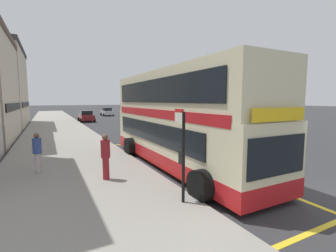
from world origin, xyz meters
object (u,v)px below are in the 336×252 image
parked_car_silver_kerbside (107,112)px  pedestrian_waiting_near_sign (37,151)px  bus_stop_sign (182,148)px  parked_car_maroon_distant (86,116)px  pedestrian_further_back (106,155)px  double_decker_bus (178,122)px  parked_car_silver_far (133,117)px

parked_car_silver_kerbside → pedestrian_waiting_near_sign: pedestrian_waiting_near_sign is taller
bus_stop_sign → pedestrian_waiting_near_sign: 6.43m
parked_car_maroon_distant → pedestrian_further_back: 27.28m
parked_car_silver_kerbside → pedestrian_waiting_near_sign: 38.55m
double_decker_bus → pedestrian_further_back: 3.83m
parked_car_maroon_distant → parked_car_silver_far: 7.42m
parked_car_silver_far → pedestrian_waiting_near_sign: pedestrian_waiting_near_sign is taller
pedestrian_waiting_near_sign → pedestrian_further_back: (2.29, -2.15, 0.05)m
double_decker_bus → pedestrian_further_back: double_decker_bus is taller
parked_car_silver_far → pedestrian_further_back: (-8.66, -22.07, 0.27)m
double_decker_bus → parked_car_silver_far: size_ratio=2.57×
parked_car_silver_far → parked_car_maroon_distant: bearing=-45.1°
pedestrian_further_back → parked_car_silver_far: bearing=68.6°
bus_stop_sign → parked_car_silver_kerbside: 42.65m
parked_car_maroon_distant → bus_stop_sign: bearing=86.0°
double_decker_bus → parked_car_silver_far: double_decker_bus is taller
parked_car_silver_kerbside → parked_car_maroon_distant: bearing=65.5°
parked_car_silver_far → double_decker_bus: bearing=74.0°
parked_car_silver_kerbside → pedestrian_waiting_near_sign: bearing=74.2°
parked_car_silver_far → pedestrian_waiting_near_sign: 22.74m
pedestrian_further_back → double_decker_bus: bearing=13.5°
double_decker_bus → bus_stop_sign: size_ratio=4.00×
parked_car_silver_far → pedestrian_further_back: size_ratio=2.46×
double_decker_bus → parked_car_silver_far: 21.84m
pedestrian_waiting_near_sign → parked_car_silver_kerbside: bearing=73.1°
parked_car_maroon_distant → pedestrian_waiting_near_sign: size_ratio=2.57×
double_decker_bus → pedestrian_waiting_near_sign: size_ratio=6.61×
double_decker_bus → parked_car_silver_kerbside: (5.31, 38.17, -1.26)m
double_decker_bus → parked_car_maroon_distant: double_decker_bus is taller
parked_car_silver_kerbside → parked_car_silver_far: (-0.25, -16.96, 0.00)m
parked_car_silver_kerbside → bus_stop_sign: bearing=81.1°
double_decker_bus → parked_car_maroon_distant: size_ratio=2.57×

